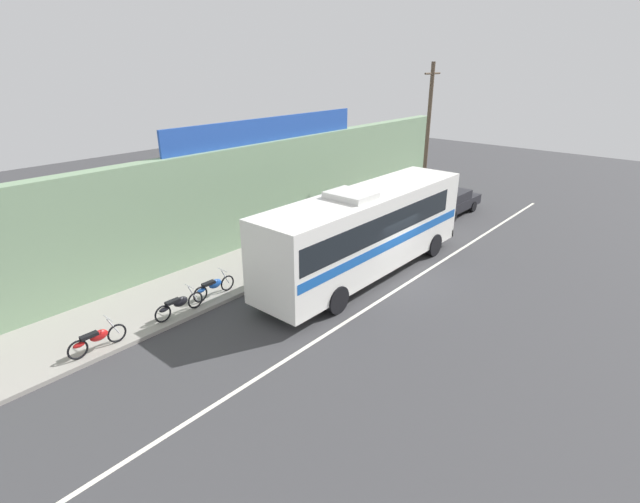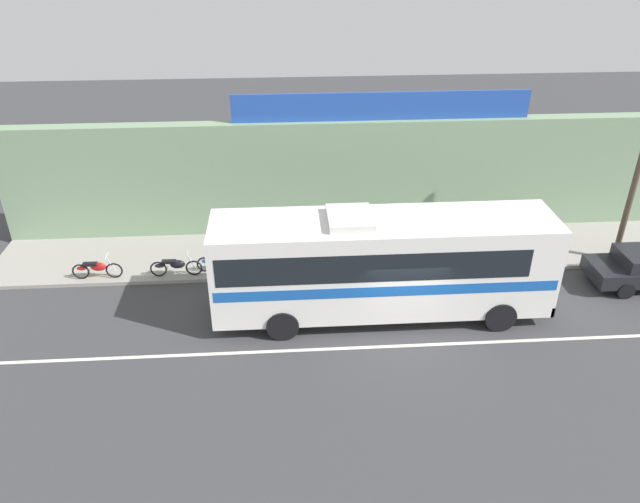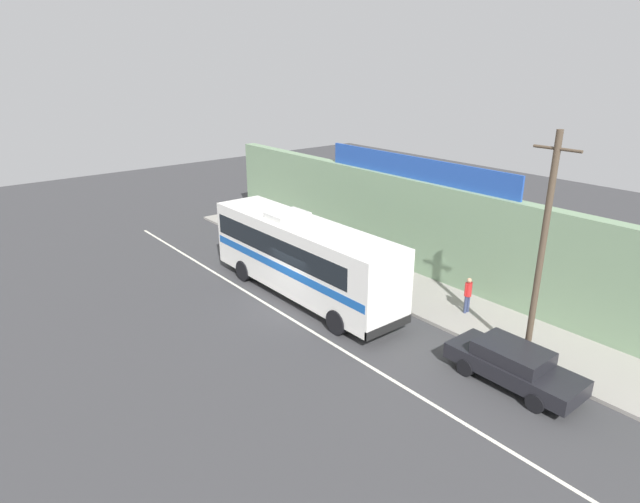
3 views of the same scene
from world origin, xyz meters
name	(u,v)px [view 3 (image 3 of 3)]	position (x,y,z in m)	size (l,w,h in m)	color
ground_plane	(293,306)	(0.00, 0.00, 0.00)	(70.00, 70.00, 0.00)	#3A3A3D
sidewalk_slab	(376,276)	(0.00, 5.20, 0.07)	(30.00, 3.60, 0.14)	gray
storefront_facade	(407,224)	(0.00, 7.35, 2.40)	(30.00, 0.70, 4.80)	gray
storefront_billboard	(414,168)	(0.21, 7.35, 5.35)	(11.75, 0.12, 1.10)	#234CAD
road_center_stripe	(278,311)	(0.00, -0.80, 0.00)	(30.00, 0.14, 0.01)	silver
intercity_bus	(301,254)	(-0.68, 1.02, 2.06)	(11.04, 2.61, 3.78)	white
parked_car	(513,364)	(9.49, 2.18, 0.74)	(4.51, 1.82, 1.37)	black
utility_pole	(542,249)	(9.06, 3.82, 4.36)	(1.60, 0.22, 8.17)	brown
motorcycle_blue	(265,235)	(-7.83, 3.73, 0.57)	(1.92, 0.56, 0.94)	black
motorcycle_orange	(285,241)	(-6.17, 3.97, 0.57)	(1.87, 0.56, 0.94)	black
motorcycle_black	(240,224)	(-10.70, 3.74, 0.57)	(1.83, 0.56, 0.94)	black
pedestrian_near_shop	(468,293)	(5.41, 5.25, 1.06)	(0.30, 0.48, 1.59)	navy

